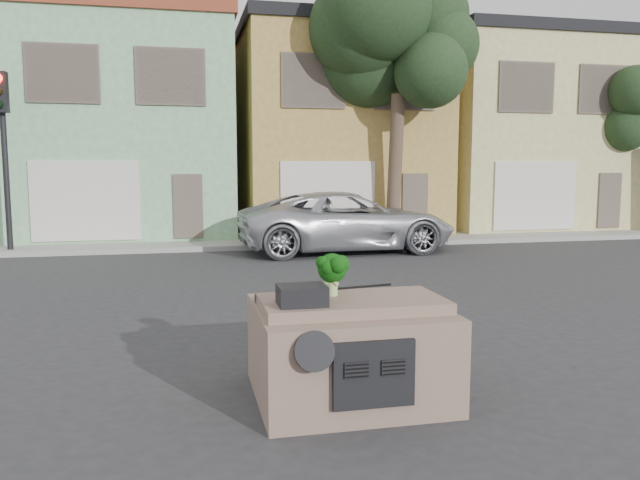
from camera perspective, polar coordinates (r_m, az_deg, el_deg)
name	(u,v)px	position (r m, az deg, el deg)	size (l,w,h in m)	color
ground_plane	(298,327)	(9.85, -2.01, -7.94)	(120.00, 120.00, 0.00)	#303033
sidewalk	(238,242)	(20.09, -7.49, -0.20)	(40.00, 3.00, 0.15)	gray
townhouse_mint	(130,130)	(23.96, -16.99, 9.55)	(7.20, 8.20, 7.55)	#85BB88
townhouse_tan	(331,133)	(24.57, 0.99, 9.77)	(7.20, 8.20, 7.55)	#B08D46
townhouse_beige	(506,135)	(27.31, 16.68, 9.19)	(7.20, 8.20, 7.55)	#CEC281
silver_pickup	(347,251)	(18.38, 2.46, -1.03)	(2.92, 6.32, 1.76)	#B8B9C0
traffic_signal	(4,164)	(19.46, -26.89, 6.21)	(0.40, 0.40, 5.10)	black
tree_near	(396,111)	(20.38, 6.94, 11.67)	(4.40, 4.00, 8.50)	#1F341A
car_dashboard	(348,346)	(6.87, 2.61, -9.65)	(2.00, 1.80, 1.12)	#7B6153
instrument_hump	(302,295)	(6.26, -1.67, -5.06)	(0.48, 0.38, 0.20)	black
wiper_arm	(364,287)	(7.17, 4.01, -4.27)	(0.70, 0.03, 0.02)	black
broccoli	(332,274)	(6.68, 1.12, -3.13)	(0.38, 0.38, 0.47)	#0A3308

